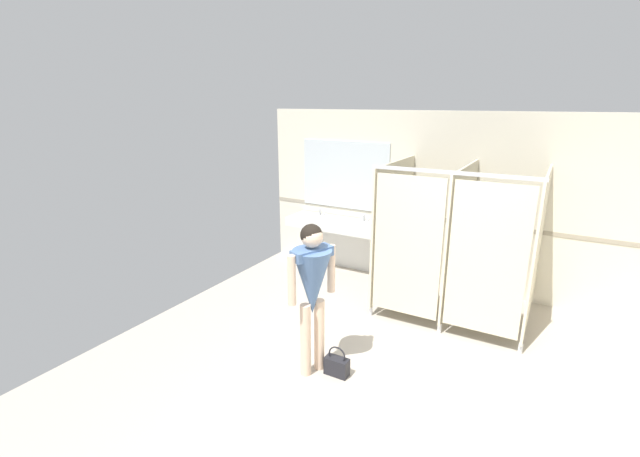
% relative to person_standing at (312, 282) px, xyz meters
% --- Properties ---
extents(ground_plane, '(7.04, 6.70, 0.10)m').
position_rel_person_standing_xyz_m(ground_plane, '(1.07, -0.09, -1.08)').
color(ground_plane, '#B2A899').
extents(wall_back, '(7.04, 0.12, 2.64)m').
position_rel_person_standing_xyz_m(wall_back, '(1.07, 3.02, 0.29)').
color(wall_back, beige).
rests_on(wall_back, ground_plane).
extents(wall_back_tile_band, '(7.04, 0.01, 0.06)m').
position_rel_person_standing_xyz_m(wall_back_tile_band, '(1.07, 2.95, 0.02)').
color(wall_back_tile_band, '#9E937F').
rests_on(wall_back_tile_band, wall_back).
extents(vanity_counter, '(1.66, 0.57, 1.00)m').
position_rel_person_standing_xyz_m(vanity_counter, '(-1.11, 2.74, -0.38)').
color(vanity_counter, silver).
rests_on(vanity_counter, ground_plane).
extents(mirror_panel, '(1.56, 0.02, 1.11)m').
position_rel_person_standing_xyz_m(mirror_panel, '(-1.11, 2.95, 0.56)').
color(mirror_panel, silver).
rests_on(mirror_panel, wall_back).
extents(bathroom_stalls, '(1.91, 1.53, 2.03)m').
position_rel_person_standing_xyz_m(bathroom_stalls, '(0.97, 1.97, 0.03)').
color(bathroom_stalls, beige).
rests_on(bathroom_stalls, ground_plane).
extents(person_standing, '(0.52, 0.54, 1.63)m').
position_rel_person_standing_xyz_m(person_standing, '(0.00, 0.00, 0.00)').
color(person_standing, beige).
rests_on(person_standing, ground_plane).
extents(handbag, '(0.26, 0.12, 0.33)m').
position_rel_person_standing_xyz_m(handbag, '(0.26, 0.07, -0.92)').
color(handbag, black).
rests_on(handbag, ground_plane).
extents(soap_dispenser, '(0.07, 0.07, 0.19)m').
position_rel_person_standing_xyz_m(soap_dispenser, '(-0.52, 2.82, -0.06)').
color(soap_dispenser, white).
rests_on(soap_dispenser, vanity_counter).
extents(floor_drain_cover, '(0.14, 0.14, 0.01)m').
position_rel_person_standing_xyz_m(floor_drain_cover, '(2.82, 0.54, -1.03)').
color(floor_drain_cover, '#B7BABF').
rests_on(floor_drain_cover, ground_plane).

